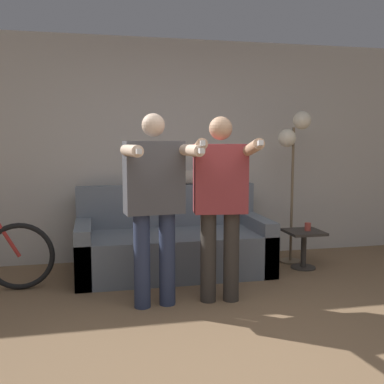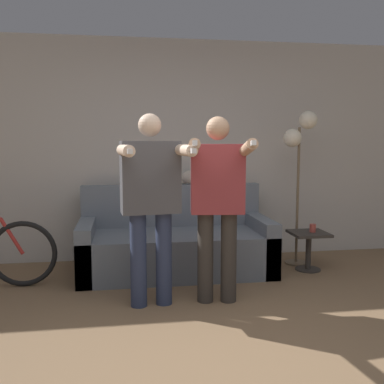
{
  "view_description": "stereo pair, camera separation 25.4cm",
  "coord_description": "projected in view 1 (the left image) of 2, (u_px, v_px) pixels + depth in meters",
  "views": [
    {
      "loc": [
        -0.89,
        -2.58,
        1.42
      ],
      "look_at": [
        0.02,
        1.6,
        0.93
      ],
      "focal_mm": 42.0,
      "sensor_mm": 36.0,
      "label": 1
    },
    {
      "loc": [
        -0.64,
        -2.63,
        1.42
      ],
      "look_at": [
        0.02,
        1.6,
        0.93
      ],
      "focal_mm": 42.0,
      "sensor_mm": 36.0,
      "label": 2
    }
  ],
  "objects": [
    {
      "name": "ground_plane",
      "position": [
        242.0,
        365.0,
        2.86
      ],
      "size": [
        16.0,
        16.0,
        0.0
      ],
      "primitive_type": "plane",
      "color": "#846647"
    },
    {
      "name": "wall_back",
      "position": [
        170.0,
        150.0,
        5.37
      ],
      "size": [
        10.0,
        0.05,
        2.6
      ],
      "color": "beige",
      "rests_on": "ground_plane"
    },
    {
      "name": "couch",
      "position": [
        173.0,
        246.0,
        4.85
      ],
      "size": [
        2.04,
        0.93,
        0.92
      ],
      "color": "slate",
      "rests_on": "ground_plane"
    },
    {
      "name": "person_left",
      "position": [
        155.0,
        196.0,
        3.75
      ],
      "size": [
        0.6,
        0.72,
        1.64
      ],
      "rotation": [
        0.0,
        0.0,
        0.1
      ],
      "color": "#2D3856",
      "rests_on": "ground_plane"
    },
    {
      "name": "person_right",
      "position": [
        221.0,
        196.0,
        3.88
      ],
      "size": [
        0.58,
        0.72,
        1.62
      ],
      "rotation": [
        0.0,
        0.0,
        -0.12
      ],
      "color": "#38332D",
      "rests_on": "ground_plane"
    },
    {
      "name": "cat",
      "position": [
        191.0,
        176.0,
        5.17
      ],
      "size": [
        0.45,
        0.13,
        0.19
      ],
      "color": "#B7AD9E",
      "rests_on": "couch"
    },
    {
      "name": "floor_lamp",
      "position": [
        294.0,
        143.0,
        5.11
      ],
      "size": [
        0.39,
        0.25,
        1.75
      ],
      "color": "#756047",
      "rests_on": "ground_plane"
    },
    {
      "name": "side_table",
      "position": [
        304.0,
        242.0,
        4.99
      ],
      "size": [
        0.39,
        0.39,
        0.43
      ],
      "color": "#38332D",
      "rests_on": "ground_plane"
    },
    {
      "name": "cup",
      "position": [
        308.0,
        227.0,
        4.97
      ],
      "size": [
        0.07,
        0.07,
        0.09
      ],
      "color": "#B7473D",
      "rests_on": "side_table"
    }
  ]
}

